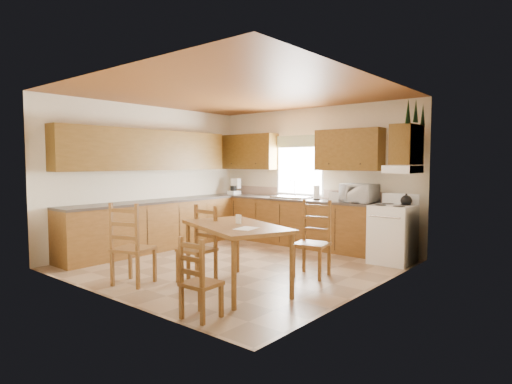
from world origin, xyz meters
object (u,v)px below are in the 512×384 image
Objects in this scene: stove at (393,235)px; dining_table at (236,257)px; chair_far_right at (312,239)px; chair_near_right at (201,278)px; chair_far_left at (197,245)px; chair_near_left at (133,243)px; microwave at (359,193)px.

dining_table is (-1.01, -2.65, -0.04)m from stove.
chair_far_right is (0.44, 1.12, 0.12)m from dining_table.
chair_far_right is (0.00, 2.14, 0.11)m from chair_near_right.
chair_far_left is (-0.61, -0.12, 0.10)m from dining_table.
stove is 0.59× the size of dining_table.
chair_far_left is at bearing -147.87° from dining_table.
stove reaches higher than chair_near_right.
chair_far_left is (-1.62, -2.77, 0.05)m from stove.
chair_near_right is at bearing -45.74° from dining_table.
chair_far_left is at bearing -140.23° from chair_far_right.
chair_far_left is at bearing -120.49° from stove.
chair_near_left reaches higher than stove.
chair_far_right reaches higher than chair_far_left.
microwave is 3.97m from chair_near_right.
microwave is 0.35× the size of dining_table.
microwave reaches higher than chair_near_right.
dining_table is 1.40m from chair_near_left.
chair_far_right is (1.62, 1.85, -0.01)m from chair_near_left.
chair_near_left is (-2.19, -3.38, 0.09)m from stove.
microwave is at bearing 71.80° from chair_far_left.
chair_far_right is at bearing 48.17° from chair_far_left.
microwave is 1.87m from chair_far_right.
chair_far_right is at bearing -93.41° from chair_near_right.
dining_table is at bearing -167.71° from chair_near_left.
chair_far_right is (1.05, 1.24, 0.02)m from chair_far_left.
dining_table is at bearing 9.39° from chair_far_left.
chair_near_right is at bearing 150.81° from chair_near_left.
stove is 0.90× the size of chair_far_left.
dining_table is (-0.28, -2.90, -0.67)m from microwave.
chair_near_right is (-0.57, -3.67, -0.03)m from stove.
dining_table is 1.42× the size of chair_near_left.
chair_near_left is at bearing -135.29° from chair_far_left.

